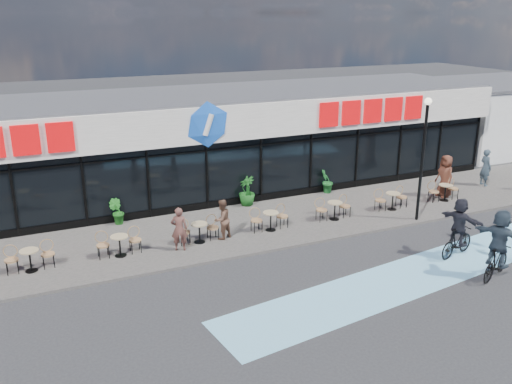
% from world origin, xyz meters
% --- Properties ---
extents(ground, '(120.00, 120.00, 0.00)m').
position_xyz_m(ground, '(0.00, 0.00, 0.00)').
color(ground, '#28282B').
rests_on(ground, ground).
extents(sidewalk, '(44.00, 5.00, 0.10)m').
position_xyz_m(sidewalk, '(0.00, 4.50, 0.05)').
color(sidewalk, '#5B5551').
rests_on(sidewalk, ground).
extents(bike_lane, '(14.17, 4.13, 0.01)m').
position_xyz_m(bike_lane, '(4.00, -1.50, 0.01)').
color(bike_lane, '#7AC2E7').
rests_on(bike_lane, ground).
extents(building, '(30.60, 6.57, 4.75)m').
position_xyz_m(building, '(-0.00, 9.93, 2.34)').
color(building, black).
rests_on(building, ground).
extents(neighbour_building, '(9.20, 7.20, 4.11)m').
position_xyz_m(neighbour_building, '(20.50, 11.00, 2.06)').
color(neighbour_building, white).
rests_on(neighbour_building, ground).
extents(lamp_post, '(0.28, 0.28, 4.94)m').
position_xyz_m(lamp_post, '(7.34, 2.30, 3.05)').
color(lamp_post, black).
rests_on(lamp_post, sidewalk).
extents(bistro_set_2, '(1.54, 0.62, 0.90)m').
position_xyz_m(bistro_set_2, '(-7.21, 3.76, 0.56)').
color(bistro_set_2, tan).
rests_on(bistro_set_2, sidewalk).
extents(bistro_set_3, '(1.54, 0.62, 0.90)m').
position_xyz_m(bistro_set_3, '(-4.33, 3.76, 0.56)').
color(bistro_set_3, tan).
rests_on(bistro_set_3, sidewalk).
extents(bistro_set_4, '(1.54, 0.62, 0.90)m').
position_xyz_m(bistro_set_4, '(-1.46, 3.76, 0.56)').
color(bistro_set_4, tan).
rests_on(bistro_set_4, sidewalk).
extents(bistro_set_5, '(1.54, 0.62, 0.90)m').
position_xyz_m(bistro_set_5, '(1.41, 3.76, 0.56)').
color(bistro_set_5, tan).
rests_on(bistro_set_5, sidewalk).
extents(bistro_set_6, '(1.54, 0.62, 0.90)m').
position_xyz_m(bistro_set_6, '(4.28, 3.76, 0.56)').
color(bistro_set_6, tan).
rests_on(bistro_set_6, sidewalk).
extents(bistro_set_7, '(1.54, 0.62, 0.90)m').
position_xyz_m(bistro_set_7, '(7.15, 3.76, 0.56)').
color(bistro_set_7, tan).
rests_on(bistro_set_7, sidewalk).
extents(bistro_set_8, '(1.54, 0.62, 0.90)m').
position_xyz_m(bistro_set_8, '(10.03, 3.76, 0.56)').
color(bistro_set_8, tan).
rests_on(bistro_set_8, sidewalk).
extents(potted_plant_left, '(0.72, 0.68, 1.03)m').
position_xyz_m(potted_plant_left, '(-3.88, 6.74, 0.61)').
color(potted_plant_left, '#1D631C').
rests_on(potted_plant_left, sidewalk).
extents(potted_plant_mid, '(0.86, 0.86, 1.28)m').
position_xyz_m(potted_plant_mid, '(1.71, 6.71, 0.74)').
color(potted_plant_mid, '#164E18').
rests_on(potted_plant_mid, sidewalk).
extents(potted_plant_right, '(0.73, 0.65, 1.12)m').
position_xyz_m(potted_plant_right, '(5.74, 6.73, 0.66)').
color(potted_plant_right, '#1C6226').
rests_on(potted_plant_right, sidewalk).
extents(patron_left, '(0.67, 0.55, 1.60)m').
position_xyz_m(patron_left, '(-2.31, 3.31, 0.90)').
color(patron_left, brown).
rests_on(patron_left, sidewalk).
extents(patron_right, '(0.91, 0.83, 1.52)m').
position_xyz_m(patron_right, '(-0.58, 3.67, 0.86)').
color(patron_right, brown).
rests_on(patron_right, sidewalk).
extents(pedestrian_a, '(0.63, 0.96, 1.94)m').
position_xyz_m(pedestrian_a, '(10.38, 4.14, 1.07)').
color(pedestrian_a, '#50291C').
rests_on(pedestrian_a, sidewalk).
extents(pedestrian_b, '(0.48, 0.69, 1.80)m').
position_xyz_m(pedestrian_b, '(13.37, 4.67, 1.00)').
color(pedestrian_b, '#344551').
rests_on(pedestrian_b, sidewalk).
extents(cyclist_a, '(1.87, 1.81, 2.31)m').
position_xyz_m(cyclist_a, '(6.37, -2.65, 1.08)').
color(cyclist_a, black).
rests_on(cyclist_a, ground).
extents(cyclist_b, '(1.86, 1.63, 2.13)m').
position_xyz_m(cyclist_b, '(6.43, -0.87, 0.97)').
color(cyclist_b, black).
rests_on(cyclist_b, ground).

